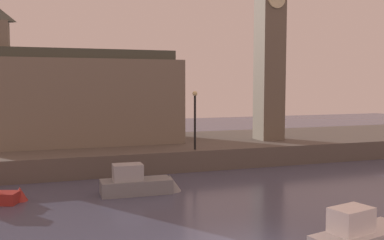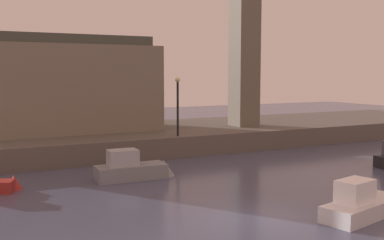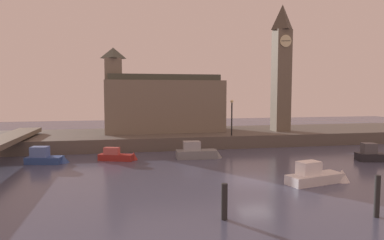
% 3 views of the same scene
% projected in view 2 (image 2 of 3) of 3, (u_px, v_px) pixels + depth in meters
% --- Properties ---
extents(ground_plane, '(120.00, 120.00, 0.00)m').
position_uv_depth(ground_plane, '(263.00, 219.00, 19.19)').
color(ground_plane, '#474C66').
extents(far_embankment, '(70.00, 12.00, 1.50)m').
position_uv_depth(far_embankment, '(117.00, 140.00, 36.90)').
color(far_embankment, '#5B544C').
rests_on(far_embankment, ground).
extents(clock_tower, '(2.21, 2.26, 16.49)m').
position_uv_depth(clock_tower, '(245.00, 26.00, 39.21)').
color(clock_tower, '#6B6051').
rests_on(clock_tower, far_embankment).
extents(parliament_hall, '(15.26, 6.68, 10.82)m').
position_uv_depth(parliament_hall, '(51.00, 84.00, 35.59)').
color(parliament_hall, slate).
rests_on(parliament_hall, far_embankment).
extents(streetlamp, '(0.36, 0.36, 4.25)m').
position_uv_depth(streetlamp, '(178.00, 100.00, 33.23)').
color(streetlamp, black).
rests_on(streetlamp, far_embankment).
extents(boat_ferry_white, '(5.30, 2.43, 1.81)m').
position_uv_depth(boat_ferry_white, '(371.00, 203.00, 19.63)').
color(boat_ferry_white, silver).
rests_on(boat_ferry_white, ground).
extents(boat_cruiser_grey, '(4.75, 1.71, 1.78)m').
position_uv_depth(boat_cruiser_grey, '(137.00, 168.00, 26.51)').
color(boat_cruiser_grey, gray).
rests_on(boat_cruiser_grey, ground).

